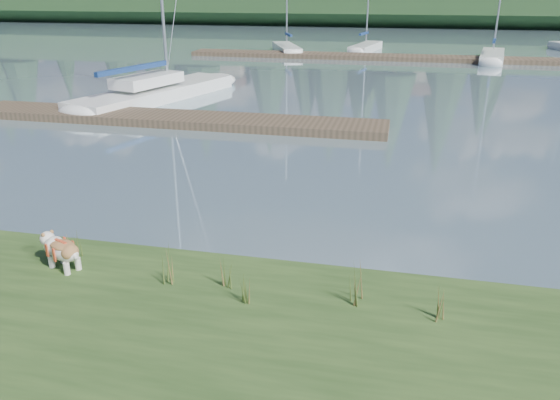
# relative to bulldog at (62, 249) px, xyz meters

# --- Properties ---
(ground) EXTENTS (200.00, 200.00, 0.00)m
(ground) POSITION_rel_bulldog_xyz_m (0.96, 32.58, -0.70)
(ground) COLOR gray
(ground) RESTS_ON ground
(ridge) EXTENTS (200.00, 20.00, 5.00)m
(ridge) POSITION_rel_bulldog_xyz_m (0.96, 75.58, 1.80)
(ridge) COLOR #1B3319
(ridge) RESTS_ON ground
(bulldog) EXTENTS (0.95, 0.64, 0.56)m
(bulldog) POSITION_rel_bulldog_xyz_m (0.00, 0.00, 0.00)
(bulldog) COLOR silver
(bulldog) RESTS_ON bank
(sailboat_main) EXTENTS (4.79, 10.43, 14.63)m
(sailboat_main) POSITION_rel_bulldog_xyz_m (-5.25, 16.27, -0.28)
(sailboat_main) COLOR white
(sailboat_main) RESTS_ON ground
(dock_near) EXTENTS (16.00, 2.00, 0.30)m
(dock_near) POSITION_rel_bulldog_xyz_m (-3.04, 11.58, -0.55)
(dock_near) COLOR #4C3D2C
(dock_near) RESTS_ON ground
(dock_far) EXTENTS (26.00, 2.20, 0.30)m
(dock_far) POSITION_rel_bulldog_xyz_m (2.96, 32.58, -0.55)
(dock_far) COLOR #4C3D2C
(dock_far) RESTS_ON ground
(sailboat_bg_1) EXTENTS (3.75, 6.86, 10.34)m
(sailboat_bg_1) POSITION_rel_bulldog_xyz_m (-3.90, 35.69, -0.37)
(sailboat_bg_1) COLOR white
(sailboat_bg_1) RESTS_ON ground
(sailboat_bg_2) EXTENTS (2.43, 6.68, 10.00)m
(sailboat_bg_2) POSITION_rel_bulldog_xyz_m (2.28, 37.89, -0.37)
(sailboat_bg_2) COLOR white
(sailboat_bg_2) RESTS_ON ground
(sailboat_bg_3) EXTENTS (2.51, 7.39, 10.75)m
(sailboat_bg_3) POSITION_rel_bulldog_xyz_m (11.20, 34.14, -0.37)
(sailboat_bg_3) COLOR white
(sailboat_bg_3) RESTS_ON ground
(weed_0) EXTENTS (0.17, 0.14, 0.72)m
(weed_0) POSITION_rel_bulldog_xyz_m (1.94, -0.09, -0.05)
(weed_0) COLOR #475B23
(weed_0) RESTS_ON bank
(weed_1) EXTENTS (0.17, 0.14, 0.53)m
(weed_1) POSITION_rel_bulldog_xyz_m (2.84, -0.01, -0.13)
(weed_1) COLOR #475B23
(weed_1) RESTS_ON bank
(weed_2) EXTENTS (0.17, 0.14, 0.76)m
(weed_2) POSITION_rel_bulldog_xyz_m (4.87, -0.01, -0.03)
(weed_2) COLOR #475B23
(weed_2) RESTS_ON bank
(weed_3) EXTENTS (0.17, 0.14, 0.53)m
(weed_3) POSITION_rel_bulldog_xyz_m (-0.01, 0.41, -0.13)
(weed_3) COLOR #475B23
(weed_3) RESTS_ON bank
(weed_4) EXTENTS (0.17, 0.14, 0.48)m
(weed_4) POSITION_rel_bulldog_xyz_m (3.26, -0.38, -0.15)
(weed_4) COLOR #475B23
(weed_4) RESTS_ON bank
(weed_5) EXTENTS (0.17, 0.14, 0.62)m
(weed_5) POSITION_rel_bulldog_xyz_m (6.14, -0.20, -0.09)
(weed_5) COLOR #475B23
(weed_5) RESTS_ON bank
(mud_lip) EXTENTS (60.00, 0.50, 0.14)m
(mud_lip) POSITION_rel_bulldog_xyz_m (0.96, 0.98, -0.63)
(mud_lip) COLOR #33281C
(mud_lip) RESTS_ON ground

